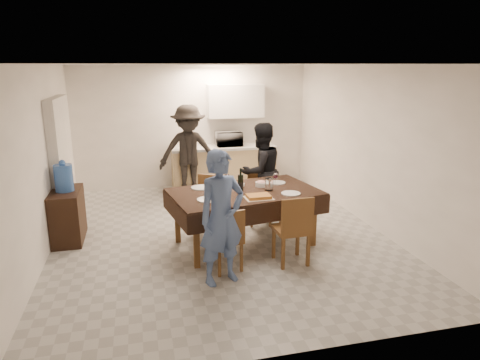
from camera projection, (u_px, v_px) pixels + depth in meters
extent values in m
cube|color=#ACACA7|center=(220.00, 234.00, 6.76)|extent=(5.00, 6.00, 0.02)
cube|color=white|center=(218.00, 64.00, 6.08)|extent=(5.00, 6.00, 0.02)
cube|color=white|center=(193.00, 127.00, 9.24)|extent=(5.00, 0.02, 2.60)
cube|color=white|center=(287.00, 223.00, 3.61)|extent=(5.00, 0.02, 2.60)
cube|color=white|center=(40.00, 163.00, 5.86)|extent=(0.02, 6.00, 2.60)
cube|color=white|center=(369.00, 147.00, 6.99)|extent=(0.02, 6.00, 2.60)
cube|color=silver|center=(62.00, 162.00, 7.07)|extent=(0.15, 1.40, 2.10)
cube|color=tan|center=(224.00, 168.00, 9.30)|extent=(2.20, 0.60, 0.86)
cube|color=beige|center=(223.00, 147.00, 9.18)|extent=(2.24, 0.64, 0.05)
cube|color=white|center=(235.00, 101.00, 9.13)|extent=(1.20, 0.34, 0.70)
cube|color=black|center=(245.00, 192.00, 6.22)|extent=(2.29, 1.58, 0.04)
cube|color=brown|center=(245.00, 219.00, 6.32)|extent=(0.08, 0.08, 0.78)
cube|color=brown|center=(225.00, 240.00, 5.51)|extent=(0.47, 0.47, 0.05)
cube|color=brown|center=(228.00, 228.00, 5.29)|extent=(0.38, 0.13, 0.41)
cube|color=brown|center=(291.00, 230.00, 5.70)|extent=(0.45, 0.45, 0.05)
cube|color=brown|center=(297.00, 216.00, 5.45)|extent=(0.44, 0.06, 0.47)
cube|color=brown|center=(206.00, 204.00, 6.92)|extent=(0.53, 0.53, 0.05)
cube|color=brown|center=(208.00, 193.00, 6.69)|extent=(0.36, 0.22, 0.42)
cube|color=brown|center=(260.00, 201.00, 7.12)|extent=(0.43, 0.43, 0.05)
cube|color=brown|center=(263.00, 190.00, 6.90)|extent=(0.38, 0.09, 0.41)
cube|color=black|center=(68.00, 216.00, 6.46)|extent=(0.42, 0.84, 0.78)
cylinder|color=#3D73D1|center=(64.00, 178.00, 6.31)|extent=(0.27, 0.27, 0.40)
cylinder|color=white|center=(269.00, 184.00, 6.22)|extent=(0.12, 0.12, 0.18)
cube|color=#BC7637|center=(259.00, 197.00, 5.87)|extent=(0.38, 0.29, 0.05)
cylinder|color=silver|center=(261.00, 184.00, 6.44)|extent=(0.17, 0.17, 0.07)
cylinder|color=silver|center=(237.00, 185.00, 6.46)|extent=(0.21, 0.21, 0.04)
cylinder|color=silver|center=(207.00, 199.00, 5.79)|extent=(0.28, 0.28, 0.02)
cylinder|color=silver|center=(291.00, 193.00, 6.06)|extent=(0.27, 0.27, 0.02)
cylinder|color=silver|center=(201.00, 188.00, 6.35)|extent=(0.29, 0.29, 0.02)
cylinder|color=silver|center=(277.00, 183.00, 6.63)|extent=(0.25, 0.25, 0.01)
imported|color=white|center=(229.00, 139.00, 9.16)|extent=(0.54, 0.37, 0.30)
imported|color=#4D6699|center=(222.00, 218.00, 5.10)|extent=(0.70, 0.58, 1.66)
imported|color=black|center=(261.00, 171.00, 7.32)|extent=(0.99, 0.89, 1.67)
imported|color=black|center=(189.00, 151.00, 8.57)|extent=(1.19, 0.69, 1.85)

